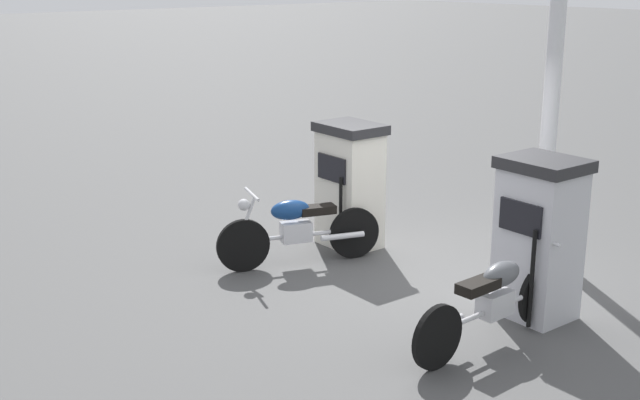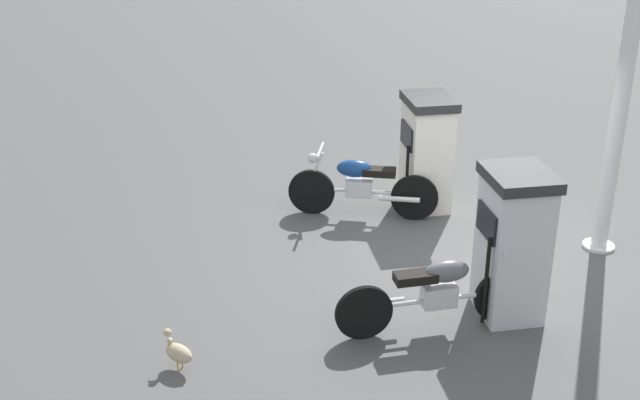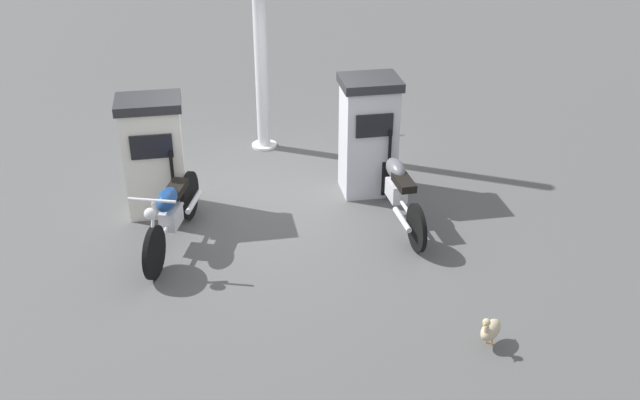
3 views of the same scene
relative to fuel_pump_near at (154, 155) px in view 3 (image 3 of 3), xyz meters
The scene contains 7 objects.
ground_plane 1.66m from the fuel_pump_near, 88.45° to the left, with size 120.00×120.00×0.00m, color #4C4C4C.
fuel_pump_near is the anchor object (origin of this frame).
fuel_pump_far 2.90m from the fuel_pump_near, 90.00° to the left, with size 0.72×0.81×1.67m.
motorcycle_near_pump 1.04m from the fuel_pump_near, ahead, with size 1.96×0.87×0.96m.
motorcycle_far_pump 3.20m from the fuel_pump_near, 74.27° to the left, with size 2.14×0.56×0.94m.
wandering_duck 4.87m from the fuel_pump_near, 42.34° to the left, with size 0.34×0.35×0.41m.
canopy_support_pole 2.84m from the fuel_pump_near, 136.88° to the left, with size 0.40×0.40×4.63m.
Camera 3 is at (9.10, -1.11, 4.96)m, focal length 42.00 mm.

